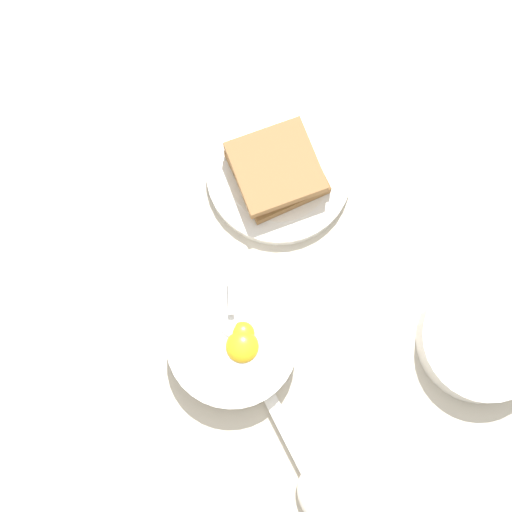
{
  "coord_description": "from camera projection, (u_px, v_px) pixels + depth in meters",
  "views": [
    {
      "loc": [
        -0.03,
        0.06,
        0.82
      ],
      "look_at": [
        0.05,
        -0.1,
        0.02
      ],
      "focal_mm": 50.0,
      "sensor_mm": 36.0,
      "label": 1
    }
  ],
  "objects": [
    {
      "name": "congee_bowl",
      "position": [
        482.0,
        339.0,
        0.8
      ],
      "size": [
        0.14,
        0.14,
        0.04
      ],
      "color": "white",
      "rests_on": "ground_plane"
    },
    {
      "name": "soup_spoon",
      "position": [
        314.0,
        484.0,
        0.77
      ],
      "size": [
        0.15,
        0.13,
        0.03
      ],
      "color": "white",
      "rests_on": "ground_plane"
    },
    {
      "name": "ground_plane",
      "position": [
        255.0,
        355.0,
        0.81
      ],
      "size": [
        3.0,
        3.0,
        0.0
      ],
      "primitive_type": "plane",
      "color": "beige"
    },
    {
      "name": "egg_bowl",
      "position": [
        232.0,
        344.0,
        0.79
      ],
      "size": [
        0.15,
        0.15,
        0.07
      ],
      "color": "white",
      "rests_on": "ground_plane"
    },
    {
      "name": "toast_plate",
      "position": [
        279.0,
        174.0,
        0.85
      ],
      "size": [
        0.17,
        0.17,
        0.02
      ],
      "color": "white",
      "rests_on": "ground_plane"
    },
    {
      "name": "toast_sandwich",
      "position": [
        276.0,
        170.0,
        0.83
      ],
      "size": [
        0.14,
        0.13,
        0.03
      ],
      "color": "brown",
      "rests_on": "toast_plate"
    }
  ]
}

